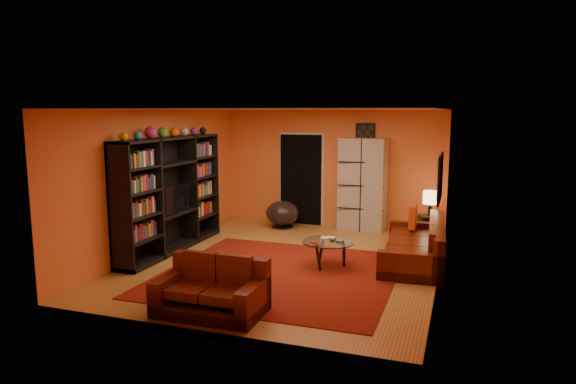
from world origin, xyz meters
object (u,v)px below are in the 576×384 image
(tv, at_px, (171,199))
(sofa, at_px, (419,246))
(table_lamp, at_px, (431,198))
(entertainment_unit, at_px, (171,195))
(loveseat, at_px, (213,290))
(bowl_chair, at_px, (282,213))
(storage_cabinet, at_px, (363,184))
(side_table, at_px, (429,228))
(coffee_table, at_px, (328,244))

(tv, bearing_deg, sofa, -79.90)
(table_lamp, bearing_deg, entertainment_unit, -152.33)
(entertainment_unit, bearing_deg, tv, -56.34)
(loveseat, distance_m, table_lamp, 5.36)
(tv, relative_size, bowl_chair, 1.21)
(tv, relative_size, storage_cabinet, 0.44)
(entertainment_unit, height_order, bowl_chair, entertainment_unit)
(entertainment_unit, relative_size, loveseat, 2.20)
(tv, xyz_separation_m, side_table, (4.43, 2.42, -0.73))
(entertainment_unit, bearing_deg, loveseat, -49.10)
(tv, xyz_separation_m, table_lamp, (4.43, 2.42, -0.12))
(entertainment_unit, relative_size, bowl_chair, 4.08)
(loveseat, relative_size, coffee_table, 1.59)
(bowl_chair, bearing_deg, loveseat, -80.79)
(tv, distance_m, storage_cabinet, 4.14)
(loveseat, distance_m, coffee_table, 2.51)
(sofa, relative_size, coffee_table, 2.89)
(bowl_chair, bearing_deg, coffee_table, -55.89)
(tv, xyz_separation_m, loveseat, (2.05, -2.35, -0.69))
(loveseat, bearing_deg, coffee_table, -21.79)
(tv, distance_m, bowl_chair, 2.88)
(storage_cabinet, relative_size, table_lamp, 4.03)
(side_table, bearing_deg, loveseat, -116.52)
(storage_cabinet, bearing_deg, loveseat, -94.13)
(entertainment_unit, bearing_deg, table_lamp, 27.67)
(loveseat, distance_m, bowl_chair, 4.91)
(storage_cabinet, xyz_separation_m, side_table, (1.46, -0.45, -0.75))
(tv, height_order, loveseat, tv)
(storage_cabinet, relative_size, side_table, 3.99)
(sofa, distance_m, table_lamp, 1.74)
(table_lamp, bearing_deg, storage_cabinet, 162.79)
(coffee_table, xyz_separation_m, table_lamp, (1.47, 2.43, 0.46))
(tv, distance_m, side_table, 5.10)
(loveseat, bearing_deg, side_table, -26.96)
(storage_cabinet, distance_m, bowl_chair, 1.88)
(entertainment_unit, height_order, loveseat, entertainment_unit)
(storage_cabinet, distance_m, table_lamp, 1.53)
(table_lamp, bearing_deg, sofa, -92.13)
(tv, relative_size, coffee_table, 1.03)
(coffee_table, bearing_deg, entertainment_unit, 178.41)
(bowl_chair, bearing_deg, table_lamp, -1.42)
(entertainment_unit, relative_size, tv, 3.38)
(coffee_table, bearing_deg, table_lamp, 58.91)
(loveseat, relative_size, side_table, 2.73)
(storage_cabinet, bearing_deg, side_table, -11.31)
(storage_cabinet, height_order, side_table, storage_cabinet)
(sofa, relative_size, bowl_chair, 3.38)
(sofa, height_order, table_lamp, table_lamp)
(loveseat, height_order, side_table, loveseat)
(entertainment_unit, height_order, tv, entertainment_unit)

